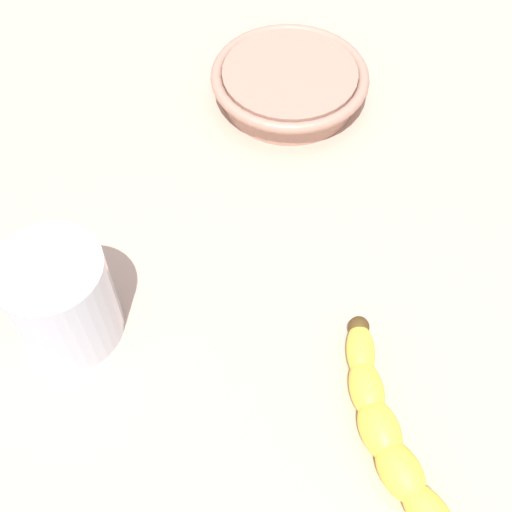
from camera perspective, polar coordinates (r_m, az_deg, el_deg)
wooden_tabletop at (r=60.52cm, az=3.12°, el=-2.53°), size 120.00×120.00×3.00cm
banana at (r=51.90cm, az=12.09°, el=-15.83°), size 17.62×14.94×3.04cm
smoothie_glass at (r=54.99cm, az=-16.36°, el=-3.75°), size 8.50×8.50×9.30cm
ceramic_bowl at (r=72.81cm, az=2.91°, el=14.73°), size 16.77×16.77×3.76cm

